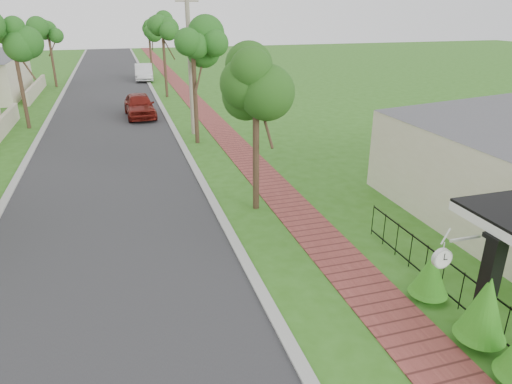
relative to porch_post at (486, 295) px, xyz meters
name	(u,v)px	position (x,y,z in m)	size (l,w,h in m)	color
ground	(260,351)	(-4.55, 1.00, -1.12)	(160.00, 160.00, 0.00)	#2E6117
road	(109,131)	(-7.55, 21.00, -1.12)	(7.00, 120.00, 0.02)	#28282B
kerb_right	(172,126)	(-3.90, 21.00, -1.12)	(0.30, 120.00, 0.10)	#9E9E99
kerb_left	(40,135)	(-11.20, 21.00, -1.12)	(0.30, 120.00, 0.10)	#9E9E99
sidewalk	(214,123)	(-1.30, 21.00, -1.12)	(1.50, 120.00, 0.03)	brown
porch_post	(486,295)	(0.00, 0.00, 0.00)	(0.48, 0.48, 2.52)	black
picket_fence	(462,290)	(0.35, 1.00, -0.59)	(0.03, 8.02, 1.00)	black
street_trees	(102,41)	(-7.42, 27.84, 3.42)	(10.70, 37.65, 5.89)	#382619
hedge_row	(500,329)	(-0.10, -0.60, -0.37)	(0.93, 4.60, 1.78)	#176C15
parked_car_red	(139,105)	(-5.55, 24.15, -0.36)	(1.79, 4.45, 1.52)	maroon
parked_car_white	(144,72)	(-4.15, 40.80, -0.35)	(1.63, 4.69, 1.54)	silver
near_tree	(256,93)	(-2.53, 8.00, 2.95)	(1.99, 1.99, 5.11)	#382619
utility_pole	(190,66)	(-2.93, 18.89, 2.60)	(1.20, 0.24, 7.33)	gray
station_clock	(444,257)	(-0.86, 0.40, 0.83)	(1.07, 0.13, 0.61)	silver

